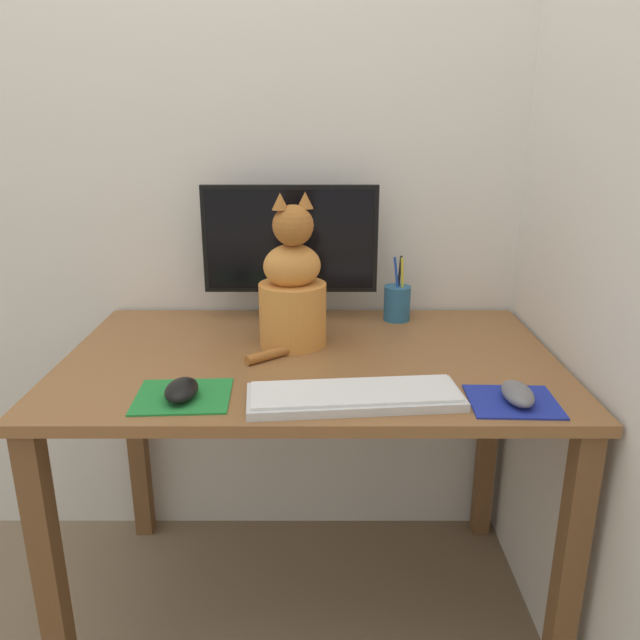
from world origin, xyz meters
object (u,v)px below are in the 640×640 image
Objects in this scene: computer_mouse_left at (181,390)px; pen_cup at (397,302)px; cat at (292,290)px; computer_mouse_right at (517,393)px; monitor at (290,249)px; keyboard at (354,396)px.

pen_cup reaches higher than computer_mouse_left.
cat is (0.21, 0.32, 0.12)m from computer_mouse_left.
pen_cup is (0.49, 0.51, 0.03)m from computer_mouse_left.
pen_cup is (-0.17, 0.53, 0.03)m from computer_mouse_right.
cat is 0.35m from pen_cup.
cat reaches higher than pen_cup.
monitor reaches higher than computer_mouse_left.
computer_mouse_left is at bearing -111.02° from monitor.
cat is (-0.45, 0.34, 0.12)m from computer_mouse_right.
computer_mouse_right is at bearing -1.46° from computer_mouse_left.
keyboard is 0.54m from pen_cup.
computer_mouse_left is at bearing -142.12° from cat.
keyboard is at bearing -86.78° from cat.
pen_cup is (0.28, 0.20, -0.09)m from cat.
computer_mouse_left is 0.71m from pen_cup.
computer_mouse_right reaches higher than keyboard.
computer_mouse_left is (-0.34, 0.01, 0.01)m from keyboard.
computer_mouse_left reaches higher than keyboard.
computer_mouse_right is 0.62× the size of pen_cup.
keyboard is (0.15, -0.52, -0.19)m from monitor.
computer_mouse_right is (0.66, -0.02, -0.00)m from computer_mouse_left.
computer_mouse_left is 0.66m from computer_mouse_right.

